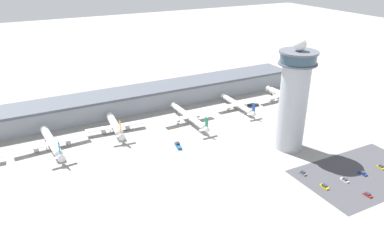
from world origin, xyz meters
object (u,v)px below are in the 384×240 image
airplane_gate_echo (237,104)px  car_white_wagon (381,167)px  airplane_gate_bravo (52,143)px  airplane_gate_charlie (115,126)px  control_tower (294,98)px  car_black_suv (363,173)px  car_navy_sedan (324,187)px  service_truck_fuel (253,105)px  car_silver_sedan (368,195)px  airplane_gate_foxtrot (282,95)px  airplane_gate_delta (189,117)px  car_yellow_taxi (303,173)px  service_truck_catering (178,146)px  car_maroon_suv (345,180)px

airplane_gate_echo → car_white_wagon: size_ratio=9.59×
airplane_gate_bravo → airplane_gate_charlie: (37.40, 4.95, 0.12)m
control_tower → car_black_suv: 50.60m
airplane_gate_bravo → car_white_wagon: bearing=-34.0°
car_navy_sedan → service_truck_fuel: bearing=72.7°
car_white_wagon → car_silver_sedan: (-25.78, -13.14, -0.09)m
control_tower → airplane_gate_charlie: 105.12m
car_white_wagon → airplane_gate_foxtrot: bearing=79.4°
control_tower → airplane_gate_delta: bearing=122.2°
airplane_gate_foxtrot → car_white_wagon: 100.41m
airplane_gate_bravo → car_black_suv: bearing=-36.5°
airplane_gate_bravo → car_navy_sedan: airplane_gate_bravo is taller
car_yellow_taxi → car_silver_sedan: 30.22m
airplane_gate_bravo → airplane_gate_echo: 123.47m
service_truck_catering → car_maroon_suv: service_truck_catering is taller
airplane_gate_echo → car_yellow_taxi: size_ratio=9.63×
airplane_gate_charlie → car_white_wagon: (106.87, -102.45, -3.62)m
airplane_gate_bravo → car_white_wagon: (144.27, -97.49, -3.50)m
control_tower → car_silver_sedan: 60.06m
control_tower → airplane_gate_delta: 69.50m
car_maroon_suv → service_truck_catering: bearing=129.4°
airplane_gate_bravo → airplane_gate_echo: bearing=0.7°
airplane_gate_echo → car_black_suv: 99.11m
car_yellow_taxi → car_black_suv: bearing=-27.7°
airplane_gate_bravo → airplane_gate_foxtrot: airplane_gate_bravo is taller
airplane_gate_foxtrot → service_truck_catering: 104.54m
control_tower → airplane_gate_echo: (5.83, 59.64, -25.94)m
car_navy_sedan → airplane_gate_foxtrot: bearing=59.9°
airplane_gate_charlie → service_truck_catering: size_ratio=4.54×
airplane_gate_delta → car_black_suv: (48.21, -93.96, -3.88)m
car_white_wagon → airplane_gate_echo: bearing=101.9°
airplane_gate_bravo → car_white_wagon: size_ratio=10.12×
car_silver_sedan → car_yellow_taxi: bearing=116.0°
control_tower → car_maroon_suv: (0.97, -39.38, -29.04)m
service_truck_fuel → service_truck_catering: bearing=-157.1°
airplane_gate_charlie → car_black_suv: size_ratio=7.93×
car_navy_sedan → car_silver_sedan: (12.52, -13.64, -0.06)m
airplane_gate_delta → service_truck_catering: 33.39m
airplane_gate_charlie → car_maroon_suv: airplane_gate_charlie is taller
car_yellow_taxi → service_truck_catering: bearing=128.1°
airplane_gate_foxtrot → control_tower: bearing=-127.3°
car_yellow_taxi → car_silver_sedan: (13.23, -27.16, -0.03)m
car_yellow_taxi → car_white_wagon: bearing=-19.8°
airplane_gate_charlie → car_black_suv: airplane_gate_charlie is taller
service_truck_fuel → car_navy_sedan: bearing=-107.3°
car_navy_sedan → car_maroon_suv: 12.64m
airplane_gate_charlie → service_truck_fuel: size_ratio=4.12×
airplane_gate_bravo → airplane_gate_foxtrot: 162.79m
car_silver_sedan → car_navy_sedan: bearing=132.6°
airplane_gate_foxtrot → car_yellow_taxi: airplane_gate_foxtrot is taller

